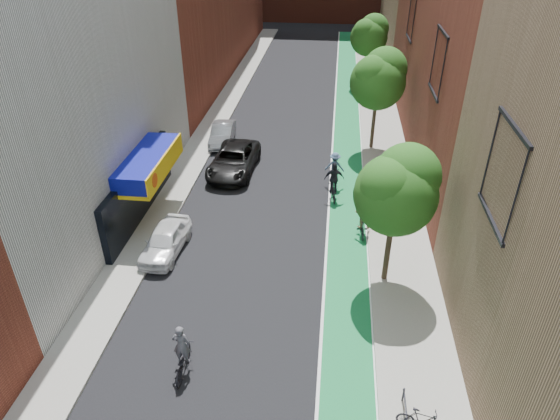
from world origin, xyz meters
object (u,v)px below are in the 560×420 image
(parked_car_black, at_px, (234,160))
(cyclist_lead, at_px, (182,357))
(parked_car_white, at_px, (165,240))
(cyclist_lane_far, at_px, (334,171))
(parked_car_silver, at_px, (223,134))
(cyclist_lane_mid, at_px, (334,185))
(cyclist_lane_near, at_px, (363,220))

(parked_car_black, distance_m, cyclist_lead, 15.54)
(parked_car_white, xyz_separation_m, cyclist_lane_far, (7.80, 7.56, 0.27))
(parked_car_black, relative_size, cyclist_lead, 2.68)
(parked_car_silver, relative_size, cyclist_lane_far, 1.95)
(cyclist_lead, bearing_deg, parked_car_black, -87.42)
(parked_car_silver, bearing_deg, parked_car_white, -93.58)
(parked_car_silver, height_order, cyclist_lane_far, cyclist_lane_far)
(parked_car_white, distance_m, parked_car_silver, 12.83)
(parked_car_black, xyz_separation_m, cyclist_lane_far, (6.20, -1.09, 0.17))
(parked_car_silver, relative_size, cyclist_lead, 1.97)
(parked_car_white, bearing_deg, cyclist_lane_mid, 40.64)
(parked_car_black, bearing_deg, cyclist_lead, -82.95)
(cyclist_lane_mid, bearing_deg, cyclist_lane_near, 107.40)
(parked_car_white, bearing_deg, cyclist_lead, -64.52)
(parked_car_black, distance_m, cyclist_lane_near, 9.77)
(parked_car_white, distance_m, cyclist_lane_far, 10.86)
(parked_car_white, distance_m, cyclist_lane_mid, 9.81)
(parked_car_white, height_order, cyclist_lane_near, cyclist_lane_near)
(cyclist_lead, relative_size, cyclist_lane_mid, 0.93)
(parked_car_black, height_order, cyclist_lead, cyclist_lead)
(parked_car_silver, bearing_deg, cyclist_lane_mid, -45.02)
(cyclist_lead, height_order, cyclist_lane_mid, cyclist_lane_mid)
(parked_car_white, bearing_deg, parked_car_silver, 93.33)
(parked_car_silver, distance_m, cyclist_lane_far, 9.42)
(parked_car_silver, height_order, cyclist_lane_mid, cyclist_lane_mid)
(cyclist_lane_near, bearing_deg, parked_car_black, -41.80)
(cyclist_lane_mid, relative_size, cyclist_lane_far, 1.06)
(cyclist_lane_near, distance_m, cyclist_lane_far, 5.15)
(cyclist_lane_mid, bearing_deg, cyclist_lane_far, -96.93)
(parked_car_silver, bearing_deg, cyclist_lead, -85.52)
(parked_car_white, distance_m, cyclist_lead, 7.40)
(parked_car_white, xyz_separation_m, cyclist_lead, (2.79, -6.86, 0.01))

